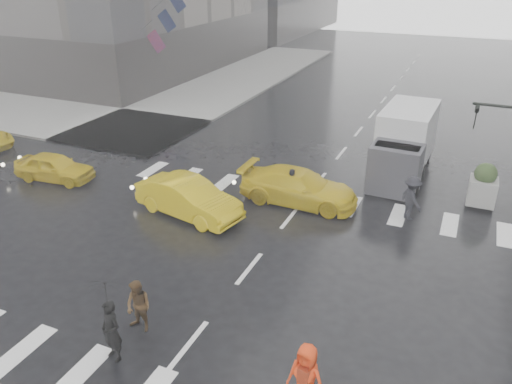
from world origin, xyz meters
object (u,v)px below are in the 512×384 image
at_px(taxi_front, 54,167).
at_px(taxi_mid, 188,198).
at_px(box_truck, 404,142).
at_px(pedestrian_brown, 139,306).
at_px(pedestrian_orange, 306,378).

xyz_separation_m(taxi_front, taxi_mid, (7.61, -0.54, 0.12)).
distance_m(taxi_front, taxi_mid, 7.63).
height_order(taxi_front, taxi_mid, taxi_mid).
relative_size(taxi_front, box_truck, 0.63).
relative_size(taxi_front, taxi_mid, 0.81).
bearing_deg(box_truck, pedestrian_brown, -106.92).
xyz_separation_m(taxi_mid, box_truck, (7.24, 7.62, 0.93)).
relative_size(pedestrian_orange, taxi_front, 0.49).
xyz_separation_m(pedestrian_orange, taxi_mid, (-7.43, 7.28, -0.16)).
bearing_deg(taxi_mid, pedestrian_orange, -122.36).
distance_m(pedestrian_orange, taxi_front, 16.95).
bearing_deg(pedestrian_brown, taxi_mid, 115.16).
relative_size(pedestrian_orange, taxi_mid, 0.40).
height_order(pedestrian_orange, taxi_front, pedestrian_orange).
height_order(pedestrian_brown, taxi_mid, pedestrian_brown).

